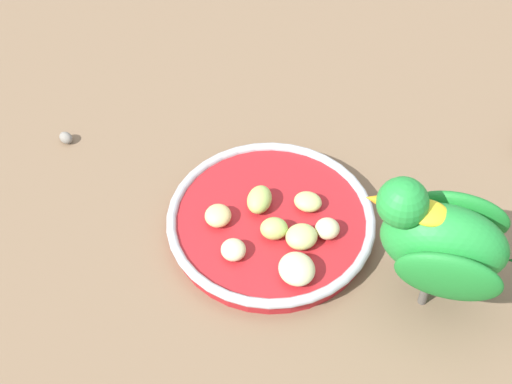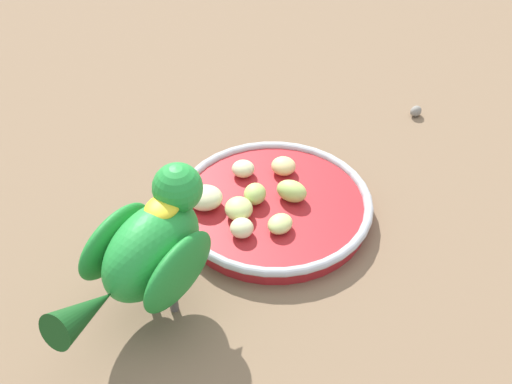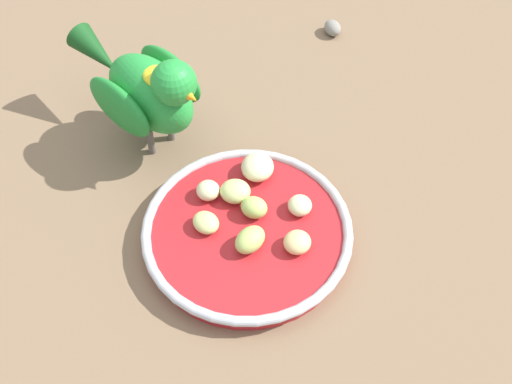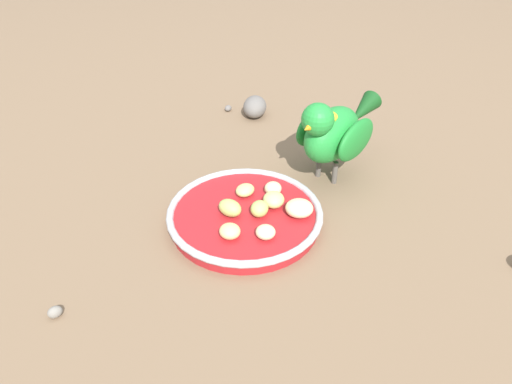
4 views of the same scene
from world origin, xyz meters
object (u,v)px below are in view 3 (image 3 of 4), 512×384
Objects in this scene: apple_piece_7 at (252,205)px; pebble_0 at (333,28)px; apple_piece_4 at (235,191)px; apple_piece_6 at (257,167)px; apple_piece_0 at (206,223)px; apple_piece_3 at (297,242)px; apple_piece_2 at (300,205)px; feeding_bowl at (247,233)px; apple_piece_1 at (250,240)px; apple_piece_5 at (208,190)px; parrot at (148,89)px.

pebble_0 is at bearing -136.58° from apple_piece_7.
apple_piece_6 is at bearing -153.58° from apple_piece_4.
apple_piece_0 reaches higher than pebble_0.
apple_piece_6 reaches higher than apple_piece_0.
apple_piece_3 is 1.01× the size of apple_piece_7.
apple_piece_7 is at bearing -26.49° from apple_piece_2.
pebble_0 is (-0.27, -0.26, -0.00)m from feeding_bowl.
apple_piece_7 is (0.03, 0.04, -0.00)m from apple_piece_6.
apple_piece_0 is 0.10m from apple_piece_3.
apple_piece_3 is 0.09m from apple_piece_4.
apple_piece_4 is 0.85× the size of apple_piece_6.
apple_piece_1 is at bearing -29.71° from apple_piece_3.
apple_piece_5 is 0.35m from pebble_0.
apple_piece_2 is at bearing 51.56° from pebble_0.
apple_piece_4 is (0.03, -0.09, 0.00)m from apple_piece_3.
feeding_bowl is 0.03m from apple_piece_7.
apple_piece_7 is 0.35m from pebble_0.
feeding_bowl is 0.06m from apple_piece_2.
apple_piece_6 reaches higher than apple_piece_5.
apple_piece_5 is 0.06m from apple_piece_6.
apple_piece_2 is 0.68× the size of apple_piece_6.
apple_piece_0 is at bearing -42.77° from apple_piece_3.
apple_piece_0 is 0.91× the size of apple_piece_4.
apple_piece_0 is 0.05m from apple_piece_7.
apple_piece_0 is 0.09m from apple_piece_6.
apple_piece_7 is (0.05, -0.02, 0.00)m from apple_piece_2.
apple_piece_1 reaches higher than apple_piece_5.
apple_piece_3 is 0.07m from apple_piece_7.
apple_piece_5 is 0.86× the size of pebble_0.
feeding_bowl is 8.37× the size of apple_piece_2.
apple_piece_0 reaches higher than feeding_bowl.
apple_piece_0 is 1.01× the size of pebble_0.
apple_piece_7 reaches higher than apple_piece_5.
apple_piece_2 is at bearing 7.60° from parrot.
apple_piece_7 is (0.02, -0.06, 0.00)m from apple_piece_3.
apple_piece_1 is at bearing 45.19° from pebble_0.
apple_piece_7 reaches higher than apple_piece_0.
apple_piece_3 is at bearing 137.23° from apple_piece_0.
parrot is at bearing -74.00° from apple_piece_4.
apple_piece_3 is at bearing 84.51° from apple_piece_6.
apple_piece_2 is (-0.10, 0.03, 0.00)m from apple_piece_0.
apple_piece_3 is 0.74× the size of apple_piece_6.
apple_piece_4 is 0.03m from apple_piece_7.
apple_piece_2 reaches higher than feeding_bowl.
parrot reaches higher than apple_piece_4.
apple_piece_2 is at bearing 140.85° from apple_piece_5.
apple_piece_3 is 0.11m from apple_piece_6.
apple_piece_5 is at bearing -32.31° from apple_piece_4.
apple_piece_1 and apple_piece_6 have the same top height.
apple_piece_3 reaches higher than apple_piece_0.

